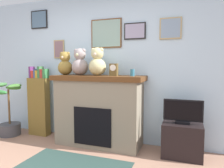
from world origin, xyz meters
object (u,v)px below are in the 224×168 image
object	(u,v)px
potted_plant	(9,119)
mantel_clock	(114,70)
candle_jar	(132,73)
teddy_bear_brown	(65,64)
tv_stand	(182,140)
television	(183,112)
fireplace	(99,110)
bookshelf	(39,103)
teddy_bear_tan	(80,63)
teddy_bear_cream	(97,63)

from	to	relation	value
potted_plant	mantel_clock	size ratio (longest dim) A/B	5.16
mantel_clock	potted_plant	bearing A→B (deg)	-176.30
candle_jar	teddy_bear_brown	distance (m)	1.22
potted_plant	tv_stand	bearing A→B (deg)	2.24
potted_plant	television	distance (m)	3.18
potted_plant	mantel_clock	xyz separation A→B (m)	(2.09, 0.13, 0.96)
television	teddy_bear_brown	size ratio (longest dim) A/B	1.35
fireplace	bookshelf	xyz separation A→B (m)	(-1.29, 0.07, 0.02)
fireplace	potted_plant	distance (m)	1.84
fireplace	mantel_clock	xyz separation A→B (m)	(0.27, -0.02, 0.68)
fireplace	teddy_bear_tan	xyz separation A→B (m)	(-0.34, -0.02, 0.79)
potted_plant	teddy_bear_brown	world-z (taller)	teddy_bear_brown
potted_plant	teddy_bear_cream	xyz separation A→B (m)	(1.80, 0.14, 1.06)
potted_plant	fireplace	bearing A→B (deg)	4.85
fireplace	potted_plant	world-z (taller)	fireplace
mantel_clock	teddy_bear_brown	distance (m)	0.91
television	potted_plant	bearing A→B (deg)	-177.79
potted_plant	mantel_clock	bearing A→B (deg)	3.70
tv_stand	television	size ratio (longest dim) A/B	1.03
potted_plant	teddy_bear_tan	xyz separation A→B (m)	(1.48, 0.14, 1.06)
tv_stand	mantel_clock	distance (m)	1.49
tv_stand	television	xyz separation A→B (m)	(-0.00, -0.00, 0.42)
teddy_bear_brown	candle_jar	bearing A→B (deg)	0.02
potted_plant	television	world-z (taller)	potted_plant
mantel_clock	teddy_bear_cream	distance (m)	0.31
bookshelf	fireplace	bearing A→B (deg)	-3.08
mantel_clock	teddy_bear_brown	xyz separation A→B (m)	(-0.90, 0.00, 0.08)
bookshelf	potted_plant	world-z (taller)	bookshelf
mantel_clock	teddy_bear_brown	world-z (taller)	teddy_bear_brown
fireplace	tv_stand	distance (m)	1.39
fireplace	mantel_clock	distance (m)	0.74
fireplace	teddy_bear_tan	world-z (taller)	teddy_bear_tan
potted_plant	teddy_bear_cream	world-z (taller)	teddy_bear_cream
teddy_bear_brown	television	bearing A→B (deg)	-0.40
fireplace	teddy_bear_tan	distance (m)	0.86
fireplace	tv_stand	size ratio (longest dim) A/B	2.72
candle_jar	mantel_clock	distance (m)	0.31
bookshelf	tv_stand	bearing A→B (deg)	-2.17
bookshelf	candle_jar	world-z (taller)	bookshelf
tv_stand	candle_jar	world-z (taller)	candle_jar
fireplace	bookshelf	distance (m)	1.29
potted_plant	candle_jar	distance (m)	2.57
television	fireplace	bearing A→B (deg)	178.64
bookshelf	television	size ratio (longest dim) A/B	2.41
tv_stand	teddy_bear_brown	size ratio (longest dim) A/B	1.38
potted_plant	candle_jar	bearing A→B (deg)	3.25
bookshelf	teddy_bear_brown	world-z (taller)	teddy_bear_brown
teddy_bear_tan	candle_jar	bearing A→B (deg)	0.04
tv_stand	teddy_bear_cream	size ratio (longest dim) A/B	1.22
mantel_clock	teddy_bear_cream	xyz separation A→B (m)	(-0.29, 0.00, 0.11)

